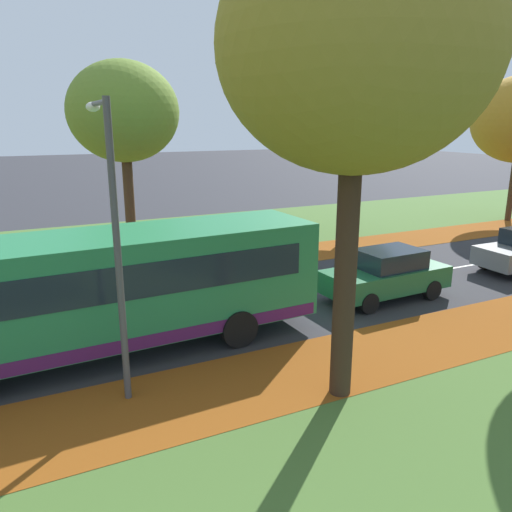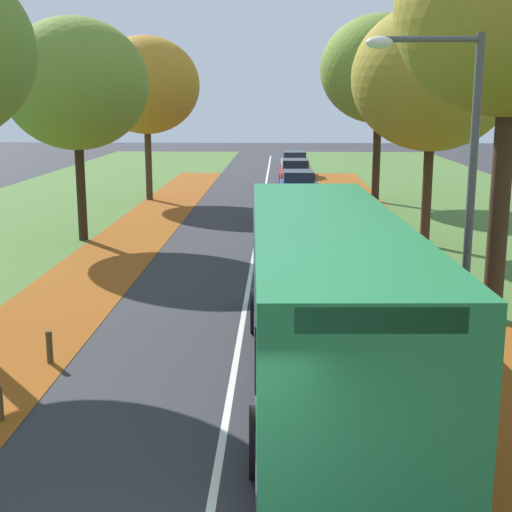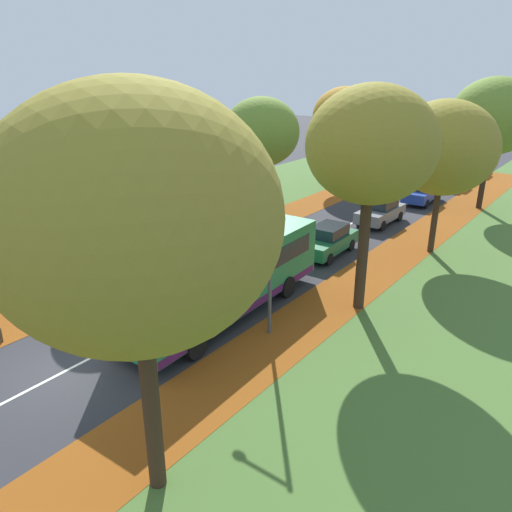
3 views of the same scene
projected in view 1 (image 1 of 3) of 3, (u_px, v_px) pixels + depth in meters
The scene contains 12 objects.
grass_verge_left at pixel (324, 225), 27.55m from camera, with size 12.00×90.00×0.01m, color #476B2D.
leaf_litter_left at pixel (265, 258), 21.02m from camera, with size 2.80×60.00×0.00m, color #8C4714.
leaf_litter_right at pixel (424, 341), 13.03m from camera, with size 2.80×60.00×0.00m, color #8C4714.
road_centre_line at pixel (454, 268), 19.56m from camera, with size 0.12×80.00×0.01m, color silver.
tree_left_near at pixel (123, 113), 18.57m from camera, with size 4.13×4.13×7.77m.
tree_left_mid at pixel (357, 123), 23.42m from camera, with size 5.04×5.04×7.77m.
tree_right_near at pixel (356, 48), 8.81m from camera, with size 5.04×5.04×9.12m.
bollard_third at pixel (30, 289), 16.21m from camera, with size 0.12×0.12×0.56m, color #4C3823.
bollard_fourth at pixel (109, 278), 17.27m from camera, with size 0.12×0.12×0.64m, color #4C3823.
streetlamp_right at pixel (112, 218), 9.69m from camera, with size 1.89×0.28×6.00m.
bus at pixel (110, 287), 12.04m from camera, with size 2.94×10.49×2.98m.
car_green_lead at pixel (386, 274), 16.01m from camera, with size 1.90×4.26×1.62m.
Camera 1 is at (13.48, 4.81, 5.56)m, focal length 35.00 mm.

